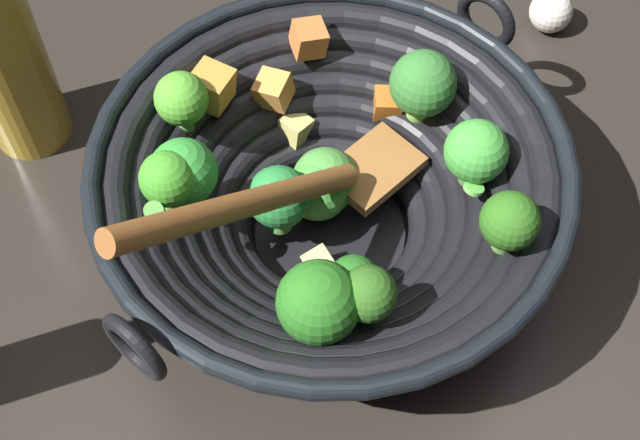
# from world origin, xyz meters

# --- Properties ---
(ground_plane) EXTENTS (4.00, 4.00, 0.00)m
(ground_plane) POSITION_xyz_m (0.00, 0.00, 0.00)
(ground_plane) COLOR #28231E
(wok) EXTENTS (0.39, 0.35, 0.20)m
(wok) POSITION_xyz_m (0.00, -0.00, 0.07)
(wok) COLOR black
(wok) RESTS_ON ground
(garlic_bulb) EXTENTS (0.04, 0.04, 0.04)m
(garlic_bulb) POSITION_xyz_m (-0.30, 0.08, 0.02)
(garlic_bulb) COLOR silver
(garlic_bulb) RESTS_ON ground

